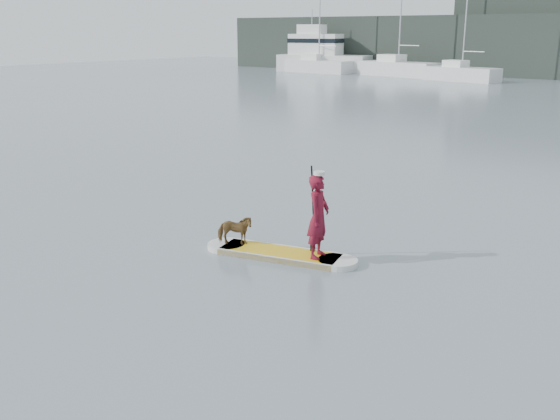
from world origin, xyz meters
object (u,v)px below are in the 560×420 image
Objects in this scene: sailboat_a at (318,65)px; sailboat_b at (398,67)px; dog at (235,230)px; sailboat_c at (461,73)px; paddler at (318,216)px; paddleboard at (280,254)px; motor_yacht_b at (320,54)px.

sailboat_b is at bearing 6.99° from sailboat_a.
dog is 57.94m from sailboat_a.
dog is 0.08× the size of sailboat_c.
dog is at bearing 90.90° from paddler.
sailboat_b is (-21.16, 49.61, 0.46)m from dog.
paddleboard is at bearing -52.54° from sailboat_a.
sailboat_c is at bearing -15.91° from dog.
sailboat_b reaches higher than paddler.
motor_yacht_b reaches higher than paddler.
motor_yacht_b reaches higher than dog.
sailboat_a is 17.11m from sailboat_c.
paddleboard is 49.23m from sailboat_c.
paddleboard is 60.00m from motor_yacht_b.
sailboat_c reaches higher than motor_yacht_b.
sailboat_a is (-30.55, 49.23, 0.36)m from dog.
paddleboard is 0.25× the size of sailboat_b.
paddleboard is 0.33× the size of sailboat_c.
sailboat_b is (-22.17, 49.36, 0.84)m from paddleboard.
sailboat_a is 2.04m from motor_yacht_b.
motor_yacht_b is at bearing 20.51° from paddler.
sailboat_a reaches higher than paddler.
motor_yacht_b reaches higher than paddleboard.
paddler reaches higher than dog.
motor_yacht_b is at bearing 108.87° from paddleboard.
paddler is at bearing -60.96° from sailboat_c.
paddler is 54.27m from sailboat_b.
sailboat_b is 1.31× the size of sailboat_c.
paddler is at bearing -53.13° from sailboat_b.
sailboat_a is (-31.56, 48.98, 0.74)m from paddleboard.
paddler is at bearing -51.78° from sailboat_a.
sailboat_b is at bearing 100.42° from paddleboard.
dog is 0.07× the size of motor_yacht_b.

